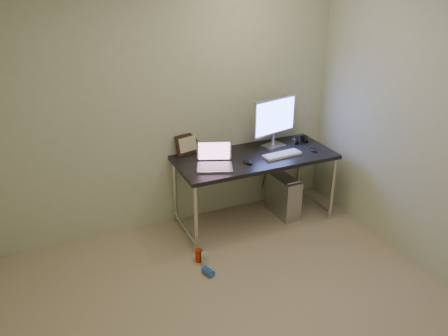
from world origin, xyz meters
TOP-DOWN VIEW (x-y plane):
  - floor at (0.00, 0.00)m, footprint 3.50×3.50m
  - wall_back at (0.00, 1.75)m, footprint 3.50×0.02m
  - desk at (0.74, 1.40)m, footprint 1.61×0.71m
  - tower_computer at (1.09, 1.38)m, footprint 0.20×0.43m
  - cable_a at (1.04, 1.70)m, footprint 0.01×0.16m
  - cable_b at (1.13, 1.68)m, footprint 0.02×0.11m
  - can_red at (-0.06, 0.95)m, footprint 0.09×0.09m
  - can_white at (-0.03, 0.88)m, footprint 0.07×0.07m
  - can_blue at (-0.05, 0.73)m, footprint 0.10×0.13m
  - laptop at (0.27, 1.33)m, footprint 0.41×0.38m
  - monitor at (1.04, 1.55)m, footprint 0.55×0.21m
  - keyboard at (0.98, 1.28)m, footprint 0.41×0.16m
  - mouse_right at (1.35, 1.26)m, footprint 0.06×0.10m
  - mouse_left at (0.59, 1.26)m, footprint 0.09×0.13m
  - headphones at (1.35, 1.52)m, footprint 0.16×0.10m
  - picture_frame at (0.14, 1.73)m, footprint 0.28×0.14m
  - webcam at (0.29, 1.68)m, footprint 0.04×0.03m

SIDE VIEW (x-z plane):
  - floor at x=0.00m, z-range 0.00..0.00m
  - can_blue at x=-0.05m, z-range 0.00..0.06m
  - can_white at x=-0.03m, z-range 0.00..0.12m
  - can_red at x=-0.06m, z-range 0.00..0.12m
  - tower_computer at x=1.09m, z-range -0.01..0.46m
  - cable_b at x=1.13m, z-range 0.02..0.74m
  - cable_a at x=1.04m, z-range 0.06..0.74m
  - desk at x=0.74m, z-range 0.30..1.05m
  - keyboard at x=0.98m, z-range 0.75..0.77m
  - mouse_right at x=1.35m, z-range 0.75..0.78m
  - mouse_left at x=0.59m, z-range 0.75..0.79m
  - headphones at x=1.35m, z-range 0.73..0.83m
  - laptop at x=0.27m, z-range 0.69..0.92m
  - webcam at x=0.29m, z-range 0.78..0.89m
  - picture_frame at x=0.14m, z-range 0.75..0.96m
  - monitor at x=1.04m, z-range 0.79..1.32m
  - wall_back at x=0.00m, z-range 0.00..2.50m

